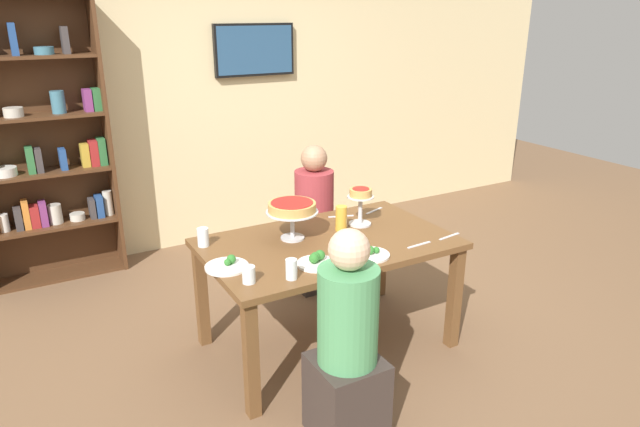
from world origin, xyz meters
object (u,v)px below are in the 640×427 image
object	(u,v)px
cutlery_knife_far	(419,245)
personal_pizza_stand	(361,199)
salad_plate_far_diner	(227,265)
beer_glass_amber_tall	(341,218)
salad_plate_spare	(317,261)
cutlery_fork_far	(341,216)
cutlery_knife_near	(449,236)
dining_table	(328,254)
cutlery_fork_near	(374,211)
water_glass_clear_far	(249,275)
television	(255,50)
bookshelf	(34,148)
salad_plate_near_diner	(370,253)
deep_dish_pizza_stand	(292,209)
diner_near_left	(347,353)
water_glass_clear_near	(203,237)
water_glass_clear_spare	(291,269)
diner_far_right	(314,228)

from	to	relation	value
cutlery_knife_far	personal_pizza_stand	bearing A→B (deg)	100.34
salad_plate_far_diner	beer_glass_amber_tall	size ratio (longest dim) A/B	1.48
salad_plate_spare	personal_pizza_stand	bearing A→B (deg)	36.25
personal_pizza_stand	cutlery_fork_far	world-z (taller)	personal_pizza_stand
personal_pizza_stand	cutlery_knife_near	bearing A→B (deg)	-50.78
dining_table	cutlery_fork_far	distance (m)	0.46
beer_glass_amber_tall	cutlery_fork_near	bearing A→B (deg)	26.87
water_glass_clear_far	television	bearing A→B (deg)	65.36
bookshelf	cutlery_knife_far	xyz separation A→B (m)	(1.92, -2.35, -0.35)
television	beer_glass_amber_tall	world-z (taller)	television
salad_plate_near_diner	cutlery_fork_far	bearing A→B (deg)	72.78
dining_table	bookshelf	distance (m)	2.53
salad_plate_far_diner	cutlery_fork_near	distance (m)	1.31
deep_dish_pizza_stand	cutlery_knife_far	xyz separation A→B (m)	(0.63, -0.48, -0.19)
bookshelf	salad_plate_far_diner	size ratio (longest dim) A/B	9.06
cutlery_knife_near	bookshelf	bearing A→B (deg)	124.42
diner_near_left	salad_plate_near_diner	bearing A→B (deg)	-43.27
salad_plate_far_diner	water_glass_clear_far	distance (m)	0.24
dining_table	water_glass_clear_near	distance (m)	0.78
water_glass_clear_far	cutlery_knife_far	size ratio (longest dim) A/B	0.51
salad_plate_spare	water_glass_clear_far	bearing A→B (deg)	-176.73
cutlery_fork_near	cutlery_knife_near	world-z (taller)	same
beer_glass_amber_tall	water_glass_clear_near	world-z (taller)	beer_glass_amber_tall
cutlery_fork_near	salad_plate_spare	bearing A→B (deg)	17.17
water_glass_clear_spare	salad_plate_spare	bearing A→B (deg)	24.36
deep_dish_pizza_stand	salad_plate_spare	xyz separation A→B (m)	(-0.05, -0.41, -0.17)
water_glass_clear_near	water_glass_clear_far	world-z (taller)	water_glass_clear_near
beer_glass_amber_tall	water_glass_clear_far	distance (m)	0.92
personal_pizza_stand	salad_plate_far_diner	bearing A→B (deg)	-168.71
deep_dish_pizza_stand	water_glass_clear_spare	world-z (taller)	deep_dish_pizza_stand
dining_table	cutlery_fork_far	size ratio (longest dim) A/B	8.52
cutlery_knife_near	cutlery_knife_far	size ratio (longest dim) A/B	1.00
bookshelf	deep_dish_pizza_stand	size ratio (longest dim) A/B	6.77
personal_pizza_stand	salad_plate_far_diner	xyz separation A→B (m)	(-1.01, -0.20, -0.17)
bookshelf	cutlery_knife_near	world-z (taller)	bookshelf
personal_pizza_stand	water_glass_clear_near	bearing A→B (deg)	171.14
salad_plate_near_diner	cutlery_knife_far	xyz separation A→B (m)	(0.35, -0.02, -0.01)
salad_plate_near_diner	salad_plate_spare	size ratio (longest dim) A/B	1.01
diner_near_left	salad_plate_spare	xyz separation A→B (m)	(0.11, 0.52, 0.27)
cutlery_fork_near	cutlery_fork_far	distance (m)	0.27
cutlery_fork_far	cutlery_knife_far	xyz separation A→B (m)	(0.15, -0.67, 0.00)
diner_near_left	deep_dish_pizza_stand	bearing A→B (deg)	-10.24
diner_far_right	salad_plate_spare	distance (m)	1.24
television	diner_near_left	bearing A→B (deg)	-105.32
diner_near_left	beer_glass_amber_tall	xyz separation A→B (m)	(0.51, 0.90, 0.33)
water_glass_clear_near	cutlery_knife_near	size ratio (longest dim) A/B	0.64
personal_pizza_stand	television	bearing A→B (deg)	86.53
diner_near_left	cutlery_fork_near	xyz separation A→B (m)	(0.91, 1.10, 0.25)
bookshelf	cutlery_fork_near	bearing A→B (deg)	-39.77
salad_plate_spare	bookshelf	bearing A→B (deg)	118.51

